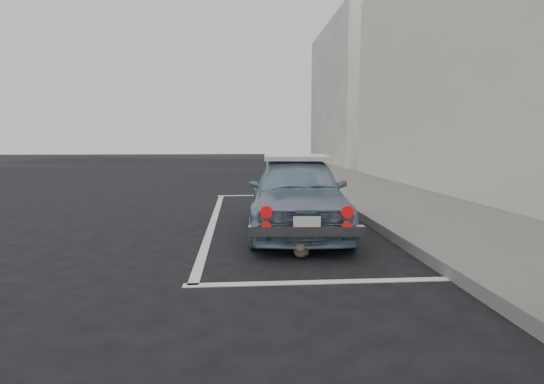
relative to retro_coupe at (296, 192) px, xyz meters
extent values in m
plane|color=black|center=(-0.51, -2.08, -0.64)|extent=(80.00, 80.00, 0.00)
cube|color=slate|center=(2.69, -0.08, -0.56)|extent=(2.80, 40.00, 0.15)
cube|color=black|center=(4.15, 1.92, 0.76)|extent=(0.10, 16.00, 2.40)
cube|color=orange|center=(4.15, 3.12, 3.96)|extent=(0.10, 2.00, 1.60)
cube|color=white|center=(4.15, 5.52, 3.96)|extent=(0.10, 2.00, 1.60)
cube|color=#1332A0|center=(4.15, 7.92, 3.96)|extent=(0.10, 2.00, 1.60)
cube|color=#AEA89E|center=(5.84, 17.92, 3.36)|extent=(3.50, 10.00, 8.00)
cube|color=silver|center=(-0.01, -2.58, -0.63)|extent=(3.00, 0.12, 0.01)
cube|color=silver|center=(-0.01, 4.42, -0.63)|extent=(3.00, 0.12, 0.01)
cube|color=silver|center=(-1.41, 0.92, -0.63)|extent=(0.12, 7.00, 0.01)
imported|color=#7892A7|center=(0.00, 0.00, -0.01)|extent=(1.72, 3.78, 1.26)
cube|color=silver|center=(0.02, 0.37, 0.55)|extent=(1.13, 1.46, 0.07)
cube|color=silver|center=(-0.11, -1.79, -0.26)|extent=(1.41, 0.21, 0.12)
cube|color=white|center=(-0.12, -1.83, -0.16)|extent=(0.33, 0.04, 0.17)
cylinder|color=red|center=(-0.60, -1.79, -0.02)|extent=(0.15, 0.05, 0.15)
cylinder|color=red|center=(0.37, -1.85, -0.02)|extent=(0.15, 0.05, 0.15)
cylinder|color=red|center=(-0.60, -1.79, -0.20)|extent=(0.12, 0.05, 0.12)
cylinder|color=red|center=(0.37, -1.85, -0.20)|extent=(0.12, 0.05, 0.12)
ellipsoid|color=#62564A|center=(-0.15, -1.62, -0.54)|extent=(0.25, 0.33, 0.18)
sphere|color=#62564A|center=(-0.18, -1.74, -0.48)|extent=(0.11, 0.11, 0.11)
cone|color=#62564A|center=(-0.21, -1.74, -0.42)|extent=(0.04, 0.04, 0.04)
cone|color=#62564A|center=(-0.15, -1.75, -0.42)|extent=(0.04, 0.04, 0.04)
cylinder|color=#62564A|center=(-0.08, -1.48, -0.60)|extent=(0.06, 0.19, 0.03)
camera|label=1|loc=(-0.92, -6.81, 0.85)|focal=28.00mm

